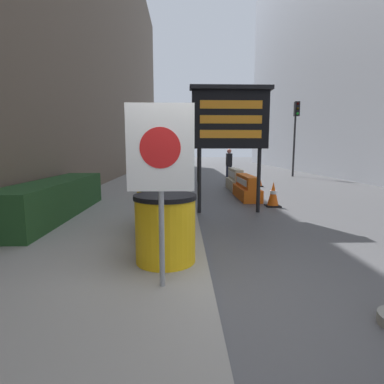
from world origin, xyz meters
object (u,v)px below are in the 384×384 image
traffic_cone_near (273,194)px  pedestrian_worker (229,163)px  message_board (230,120)px  traffic_cone_mid (259,181)px  warning_sign (161,160)px  jersey_barrier_orange_far (247,188)px  traffic_light_far_side (296,123)px  jersey_barrier_cream (235,180)px  barrel_drum_back (165,202)px  traffic_light_near_curb (198,131)px  barrel_drum_middle (162,213)px  barrel_drum_foreground (165,228)px

traffic_cone_near → pedestrian_worker: (-0.28, 6.66, 0.64)m
message_board → traffic_cone_mid: 6.30m
warning_sign → traffic_cone_mid: size_ratio=3.61×
jersey_barrier_orange_far → traffic_light_far_side: size_ratio=0.46×
jersey_barrier_orange_far → jersey_barrier_cream: jersey_barrier_cream is taller
traffic_cone_mid → message_board: bearing=-112.1°
barrel_drum_back → traffic_light_near_curb: 9.76m
traffic_light_near_curb → warning_sign: bearing=-94.9°
traffic_light_far_side → pedestrian_worker: size_ratio=2.65×
barrel_drum_middle → traffic_cone_near: 4.71m
barrel_drum_foreground → jersey_barrier_cream: size_ratio=0.50×
barrel_drum_foreground → traffic_light_near_curb: 11.69m
jersey_barrier_orange_far → traffic_light_near_curb: bearing=104.1°
jersey_barrier_cream → traffic_cone_near: jersey_barrier_cream is taller
jersey_barrier_cream → traffic_light_near_curb: traffic_light_near_curb is taller
pedestrian_worker → message_board: bearing=-8.4°
barrel_drum_foreground → warning_sign: bearing=-89.7°
barrel_drum_middle → barrel_drum_back: 0.99m
barrel_drum_foreground → traffic_light_far_side: 16.05m
warning_sign → pedestrian_worker: 12.33m
warning_sign → pedestrian_worker: size_ratio=1.19×
barrel_drum_middle → jersey_barrier_orange_far: size_ratio=0.45×
warning_sign → traffic_light_far_side: (7.03, 14.96, 1.66)m
barrel_drum_middle → pedestrian_worker: (2.72, 10.28, 0.39)m
jersey_barrier_cream → traffic_light_far_side: traffic_light_far_side is taller
traffic_light_near_curb → traffic_light_far_side: (5.99, 2.72, 0.64)m
barrel_drum_middle → jersey_barrier_cream: 7.76m
traffic_light_far_side → pedestrian_worker: (-4.44, -2.92, -2.22)m
pedestrian_worker → traffic_cone_near: bearing=2.8°
barrel_drum_foreground → traffic_cone_mid: 10.02m
message_board → traffic_cone_near: (1.43, 0.79, -2.05)m
barrel_drum_foreground → pedestrian_worker: 11.58m
traffic_light_near_curb → traffic_light_far_side: size_ratio=0.79×
barrel_drum_middle → pedestrian_worker: bearing=75.2°
barrel_drum_foreground → jersey_barrier_orange_far: barrel_drum_foreground is taller
warning_sign → traffic_light_far_side: size_ratio=0.45×
barrel_drum_foreground → traffic_light_far_side: bearing=63.6°
barrel_drum_back → traffic_light_near_curb: size_ratio=0.26×
message_board → jersey_barrier_orange_far: size_ratio=1.57×
jersey_barrier_orange_far → traffic_cone_near: 1.51m
warning_sign → traffic_light_near_curb: bearing=85.1°
traffic_cone_near → traffic_light_far_side: (4.15, 9.58, 2.86)m
traffic_cone_near → traffic_light_near_curb: traffic_light_near_curb is taller
barrel_drum_back → jersey_barrier_orange_far: 4.80m
message_board → barrel_drum_back: bearing=-130.6°
barrel_drum_foreground → message_board: size_ratio=0.29×
barrel_drum_middle → message_board: 3.71m
barrel_drum_foreground → traffic_cone_mid: (3.68, 9.31, -0.34)m
barrel_drum_back → pedestrian_worker: size_ratio=0.55×
warning_sign → message_board: bearing=72.4°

